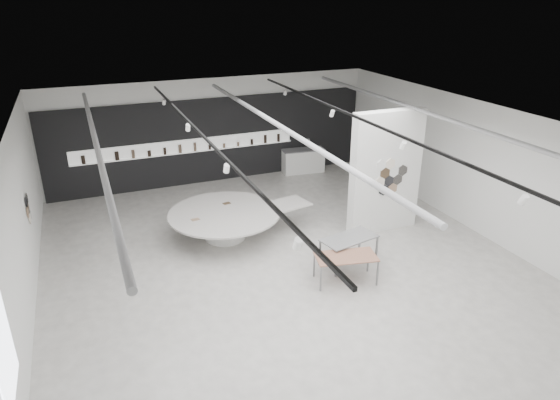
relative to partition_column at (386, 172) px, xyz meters
name	(u,v)px	position (x,y,z in m)	size (l,w,h in m)	color
room	(284,193)	(-3.59, -1.00, 0.27)	(12.02, 14.02, 3.82)	beige
back_wall_display	(211,141)	(-3.58, 5.94, -0.26)	(11.80, 0.27, 3.10)	black
partition_column	(386,172)	(0.00, 0.00, 0.00)	(2.20, 0.38, 3.60)	white
display_island	(227,221)	(-4.45, 1.19, -1.27)	(4.48, 3.74, 0.82)	white
sample_table_wood	(346,258)	(-2.45, -2.17, -1.16)	(1.61, 1.04, 0.70)	#915F4B
sample_table_stone	(349,240)	(-1.96, -1.45, -1.11)	(1.59, 1.02, 0.76)	gray
kitchen_counter	(303,161)	(-0.05, 5.51, -1.33)	(1.70, 0.80, 1.29)	white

